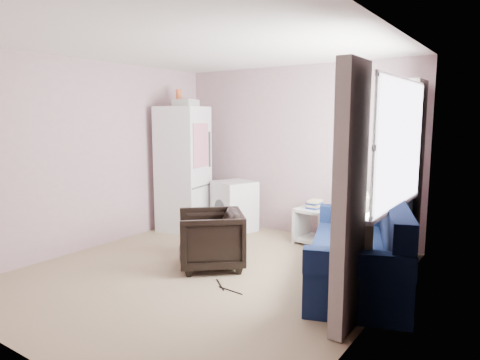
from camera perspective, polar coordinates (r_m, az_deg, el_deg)
The scene contains 8 objects.
room at distance 4.68m, azimuth -4.42°, elevation 2.23°, with size 3.84×4.24×2.54m.
armchair at distance 5.05m, azimuth -3.93°, elevation -7.50°, with size 0.72×0.68×0.74m, color black.
fridge at distance 6.68m, azimuth -7.56°, elevation 1.57°, with size 0.78×0.77×2.18m.
washing_machine at distance 6.65m, azimuth -0.74°, elevation -3.35°, with size 0.70×0.70×0.77m.
side_table at distance 6.09m, azimuth 9.87°, elevation -5.67°, with size 0.50×0.50×0.62m.
sofa at distance 4.72m, azimuth 16.06°, elevation -9.48°, with size 1.54×2.21×0.90m.
window_dressing at distance 4.51m, azimuth 19.23°, elevation -0.31°, with size 0.17×2.62×2.18m.
floor_cables at distance 4.56m, azimuth -1.98°, elevation -14.13°, with size 0.46×0.21×0.01m.
Camera 1 is at (2.95, -3.61, 1.74)m, focal length 32.00 mm.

